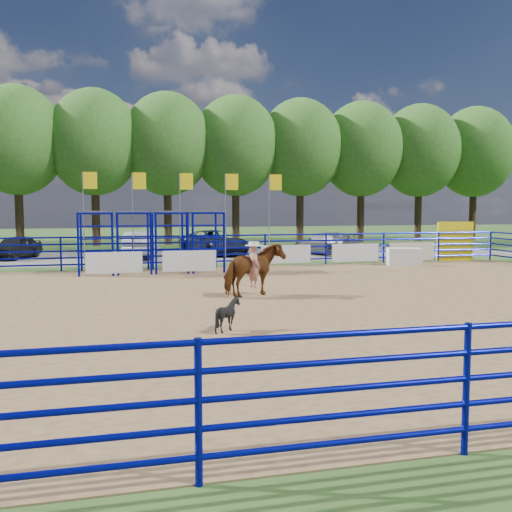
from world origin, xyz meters
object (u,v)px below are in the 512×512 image
horse_and_rider (254,268)px  car_a (15,247)px  car_c (214,242)px  car_d (326,243)px  car_b (142,244)px  calf (228,314)px  announcer_table (404,257)px

horse_and_rider → car_a: size_ratio=0.64×
car_c → car_a: bearing=159.1°
car_c → car_d: (6.22, -1.57, -0.05)m
horse_and_rider → car_b: size_ratio=0.54×
calf → car_a: size_ratio=0.21×
car_b → car_d: 10.38m
car_a → car_d: size_ratio=0.81×
car_b → car_d: bearing=-173.9°
car_c → car_d: car_c is taller
horse_and_rider → calf: (-1.72, -4.61, -0.51)m
calf → car_c: size_ratio=0.15×
horse_and_rider → car_c: (1.43, 15.41, -0.20)m
calf → car_a: car_a is taller
announcer_table → car_b: car_b is taller
announcer_table → calf: announcer_table is taller
car_b → car_c: (4.15, 1.04, -0.02)m
horse_and_rider → announcer_table: bearing=38.6°
announcer_table → car_d: (-1.34, 6.66, 0.23)m
calf → car_d: car_d is taller
car_a → car_c: (10.67, -0.07, 0.08)m
horse_and_rider → car_d: horse_and_rider is taller
calf → car_a: (-7.52, 20.09, 0.23)m
announcer_table → car_a: (-18.23, 8.31, 0.20)m
car_c → horse_and_rider: bearing=-115.8°
calf → car_b: (-1.00, 18.98, 0.33)m
car_a → car_b: car_b is taller
calf → car_d: bearing=-27.1°
car_d → calf: bearing=41.6°
car_d → horse_and_rider: bearing=39.6°
horse_and_rider → car_b: bearing=100.7°
horse_and_rider → car_a: bearing=120.8°
car_a → car_d: car_d is taller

